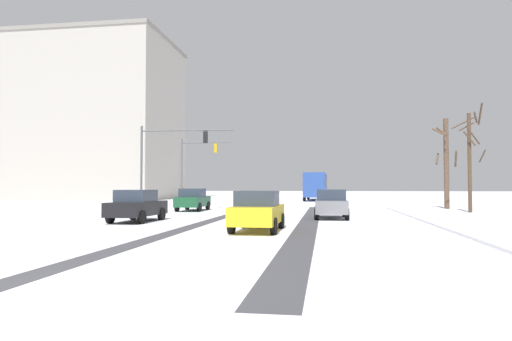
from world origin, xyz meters
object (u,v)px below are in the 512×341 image
traffic_signal_far_left (195,160)px  office_building_far_left_block (97,120)px  car_yellow_cab_fourth (258,211)px  bare_tree_sidewalk_mid (471,156)px  bare_tree_sidewalk_far (446,162)px  car_dark_green_lead (193,200)px  traffic_signal_near_left (168,151)px  car_grey_second (331,204)px  car_black_third (137,206)px  bus_oncoming (316,184)px

traffic_signal_far_left → office_building_far_left_block: (-19.00, 16.05, 6.69)m
car_yellow_cab_fourth → bare_tree_sidewalk_mid: 19.64m
traffic_signal_far_left → bare_tree_sidewalk_far: (22.25, -5.99, -0.64)m
car_dark_green_lead → bare_tree_sidewalk_mid: (19.47, 0.73, 3.06)m
car_yellow_cab_fourth → office_building_far_left_block: size_ratio=0.19×
traffic_signal_near_left → bare_tree_sidewalk_mid: size_ratio=0.99×
traffic_signal_far_left → car_grey_second: bearing=-53.6°
car_grey_second → bare_tree_sidewalk_far: 15.20m
car_grey_second → car_black_third: same height
traffic_signal_near_left → car_dark_green_lead: bearing=-30.6°
car_dark_green_lead → car_grey_second: bearing=-32.9°
office_building_far_left_block → car_grey_second: bearing=-46.5°
car_grey_second → bus_oncoming: size_ratio=0.37×
office_building_far_left_block → bare_tree_sidewalk_mid: bearing=-32.6°
car_black_third → bus_oncoming: (8.32, 36.02, 1.18)m
car_dark_green_lead → bus_oncoming: 27.12m
traffic_signal_far_left → traffic_signal_near_left: bearing=-85.7°
traffic_signal_near_left → bare_tree_sidewalk_mid: (21.95, -0.73, -0.62)m
car_dark_green_lead → car_black_third: same height
traffic_signal_near_left → bare_tree_sidewalk_far: size_ratio=1.03×
car_dark_green_lead → office_building_far_left_block: (-22.22, 27.42, 10.24)m
bus_oncoming → car_dark_green_lead: bearing=-108.2°
traffic_signal_near_left → car_grey_second: size_ratio=1.78×
traffic_signal_far_left → car_black_third: 22.19m
car_grey_second → office_building_far_left_block: 47.76m
traffic_signal_near_left → bus_oncoming: size_ratio=0.66×
car_dark_green_lead → bus_oncoming: size_ratio=0.37×
traffic_signal_far_left → car_black_third: (3.35, -21.65, -3.55)m
traffic_signal_far_left → car_grey_second: size_ratio=1.58×
bare_tree_sidewalk_far → car_black_third: bearing=-140.4°
car_yellow_cab_fourth → office_building_far_left_block: office_building_far_left_block is taller
car_yellow_cab_fourth → bare_tree_sidewalk_mid: (12.58, 14.77, 3.06)m
car_dark_green_lead → office_building_far_left_block: size_ratio=0.19×
car_black_third → car_yellow_cab_fourth: bearing=-29.1°
car_yellow_cab_fourth → bus_oncoming: (1.56, 39.78, 1.18)m
car_grey_second → bare_tree_sidewalk_mid: 12.33m
traffic_signal_far_left → bus_oncoming: traffic_signal_far_left is taller
bus_oncoming → bare_tree_sidewalk_far: bearing=-62.5°
car_grey_second → bus_oncoming: 32.22m
car_yellow_cab_fourth → traffic_signal_far_left: bearing=111.7°
traffic_signal_near_left → car_black_third: 12.58m
car_yellow_cab_fourth → bare_tree_sidewalk_far: bearing=58.0°
traffic_signal_far_left → bus_oncoming: bearing=50.9°
car_grey_second → car_black_third: bearing=-158.5°
traffic_signal_near_left → car_grey_second: (12.38, -7.88, -3.69)m
traffic_signal_near_left → bare_tree_sidewalk_far: bare_tree_sidewalk_far is taller
car_grey_second → bare_tree_sidewalk_mid: bearing=36.8°
car_dark_green_lead → car_grey_second: (9.90, -6.41, 0.00)m
traffic_signal_far_left → car_dark_green_lead: size_ratio=1.57×
traffic_signal_far_left → car_dark_green_lead: (3.22, -11.38, -3.55)m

